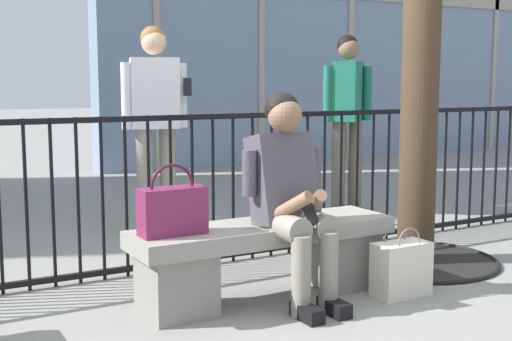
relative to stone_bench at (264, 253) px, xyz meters
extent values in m
plane|color=gray|center=(0.00, 0.00, -0.27)|extent=(60.00, 60.00, 0.00)
cube|color=gray|center=(0.00, 0.00, 0.13)|extent=(1.60, 0.44, 0.10)
cube|color=gray|center=(-0.56, 0.00, -0.10)|extent=(0.36, 0.37, 0.35)
cube|color=gray|center=(0.56, 0.00, -0.10)|extent=(0.36, 0.37, 0.35)
cylinder|color=gray|center=(0.01, -0.18, 0.20)|extent=(0.15, 0.40, 0.15)
cylinder|color=gray|center=(0.01, -0.38, -0.05)|extent=(0.11, 0.11, 0.45)
cube|color=black|center=(0.01, -0.44, -0.23)|extent=(0.09, 0.22, 0.08)
cylinder|color=gray|center=(0.19, -0.18, 0.20)|extent=(0.15, 0.40, 0.15)
cylinder|color=gray|center=(0.19, -0.38, -0.05)|extent=(0.11, 0.11, 0.45)
cube|color=black|center=(0.19, -0.44, -0.23)|extent=(0.09, 0.22, 0.08)
cube|color=#4C4751|center=(0.10, -0.04, 0.44)|extent=(0.36, 0.30, 0.55)
cylinder|color=#4C4751|center=(-0.12, -0.04, 0.49)|extent=(0.08, 0.08, 0.26)
cylinder|color=#8E664C|center=(0.02, -0.26, 0.32)|extent=(0.16, 0.28, 0.20)
cylinder|color=#4C4751|center=(0.32, -0.04, 0.49)|extent=(0.08, 0.08, 0.26)
cylinder|color=#8E664C|center=(0.18, -0.26, 0.32)|extent=(0.16, 0.28, 0.20)
cube|color=black|center=(0.10, -0.32, 0.30)|extent=(0.07, 0.10, 0.13)
sphere|color=#8E664C|center=(0.10, -0.06, 0.81)|extent=(0.20, 0.20, 0.20)
sphere|color=black|center=(0.10, -0.03, 0.84)|extent=(0.20, 0.20, 0.20)
cube|color=#7A234C|center=(-0.58, -0.01, 0.31)|extent=(0.36, 0.15, 0.26)
torus|color=#49152D|center=(-0.58, -0.01, 0.44)|extent=(0.25, 0.02, 0.25)
cube|color=beige|center=(0.73, -0.37, -0.11)|extent=(0.34, 0.18, 0.32)
torus|color=slate|center=(0.73, -0.43, 0.07)|extent=(0.16, 0.01, 0.16)
torus|color=slate|center=(0.73, -0.30, 0.07)|extent=(0.16, 0.01, 0.16)
cylinder|color=gray|center=(-0.07, 1.79, 0.18)|extent=(0.13, 0.13, 0.90)
cube|color=black|center=(-0.07, 1.75, -0.24)|extent=(0.09, 0.22, 0.06)
cylinder|color=gray|center=(0.13, 1.79, 0.18)|extent=(0.13, 0.13, 0.90)
cube|color=black|center=(0.13, 1.75, -0.24)|extent=(0.09, 0.22, 0.06)
cube|color=silver|center=(0.03, 1.79, 0.91)|extent=(0.43, 0.32, 0.56)
cylinder|color=silver|center=(-0.20, 1.79, 0.89)|extent=(0.08, 0.08, 0.52)
cylinder|color=silver|center=(0.27, 1.79, 0.89)|extent=(0.08, 0.08, 0.52)
sphere|color=#DBAD89|center=(0.03, 1.79, 1.31)|extent=(0.20, 0.20, 0.20)
sphere|color=olive|center=(0.03, 1.81, 1.34)|extent=(0.20, 0.20, 0.20)
cube|color=black|center=(0.27, 1.69, 0.96)|extent=(0.07, 0.01, 0.14)
cylinder|color=#6B6051|center=(1.90, 1.85, 0.18)|extent=(0.13, 0.13, 0.90)
cube|color=black|center=(1.90, 1.81, -0.24)|extent=(0.09, 0.22, 0.06)
cylinder|color=#6B6051|center=(2.10, 1.85, 0.18)|extent=(0.13, 0.13, 0.90)
cube|color=black|center=(2.10, 1.81, -0.24)|extent=(0.09, 0.22, 0.06)
cube|color=#1E7259|center=(2.00, 1.85, 0.91)|extent=(0.43, 0.41, 0.56)
cylinder|color=#1E7259|center=(1.77, 1.85, 0.89)|extent=(0.08, 0.08, 0.52)
cylinder|color=#1E7259|center=(2.24, 1.85, 0.89)|extent=(0.08, 0.08, 0.52)
sphere|color=#8E664C|center=(2.00, 1.85, 1.31)|extent=(0.20, 0.20, 0.20)
sphere|color=black|center=(2.00, 1.87, 1.34)|extent=(0.20, 0.20, 0.20)
cylinder|color=black|center=(-1.18, 0.84, 0.26)|extent=(0.02, 0.02, 1.05)
cylinder|color=black|center=(-1.02, 0.84, 0.26)|extent=(0.02, 0.02, 1.05)
cylinder|color=black|center=(-0.86, 0.84, 0.26)|extent=(0.02, 0.02, 1.05)
cylinder|color=black|center=(-0.71, 0.84, 0.26)|extent=(0.02, 0.02, 1.05)
cylinder|color=black|center=(-0.55, 0.84, 0.26)|extent=(0.02, 0.02, 1.05)
cylinder|color=black|center=(-0.39, 0.84, 0.26)|extent=(0.02, 0.02, 1.05)
cylinder|color=black|center=(-0.24, 0.84, 0.26)|extent=(0.02, 0.02, 1.05)
cylinder|color=black|center=(-0.08, 0.84, 0.26)|extent=(0.02, 0.02, 1.05)
cylinder|color=black|center=(0.08, 0.84, 0.26)|extent=(0.02, 0.02, 1.05)
cylinder|color=black|center=(0.24, 0.84, 0.26)|extent=(0.02, 0.02, 1.05)
cylinder|color=black|center=(0.39, 0.84, 0.26)|extent=(0.02, 0.02, 1.05)
cylinder|color=black|center=(0.55, 0.84, 0.26)|extent=(0.02, 0.02, 1.05)
cylinder|color=black|center=(0.71, 0.84, 0.26)|extent=(0.02, 0.02, 1.05)
cylinder|color=black|center=(0.86, 0.84, 0.26)|extent=(0.02, 0.02, 1.05)
cylinder|color=black|center=(1.02, 0.84, 0.26)|extent=(0.02, 0.02, 1.05)
cylinder|color=black|center=(1.18, 0.84, 0.26)|extent=(0.02, 0.02, 1.05)
cylinder|color=black|center=(1.33, 0.84, 0.26)|extent=(0.02, 0.02, 1.05)
cylinder|color=black|center=(1.49, 0.84, 0.26)|extent=(0.02, 0.02, 1.05)
cylinder|color=black|center=(1.65, 0.84, 0.26)|extent=(0.02, 0.02, 1.05)
cylinder|color=black|center=(1.80, 0.84, 0.26)|extent=(0.02, 0.02, 1.05)
cylinder|color=black|center=(1.96, 0.84, 0.26)|extent=(0.02, 0.02, 1.05)
cylinder|color=black|center=(2.12, 0.84, 0.26)|extent=(0.02, 0.02, 1.05)
cylinder|color=black|center=(2.27, 0.84, 0.26)|extent=(0.02, 0.02, 1.05)
cylinder|color=black|center=(2.43, 0.84, 0.26)|extent=(0.02, 0.02, 1.05)
cylinder|color=black|center=(2.59, 0.84, 0.26)|extent=(0.02, 0.02, 1.05)
cylinder|color=black|center=(2.74, 0.84, 0.26)|extent=(0.02, 0.02, 1.05)
cylinder|color=black|center=(2.90, 0.84, 0.26)|extent=(0.02, 0.02, 1.05)
cylinder|color=black|center=(3.06, 0.84, 0.26)|extent=(0.02, 0.02, 1.05)
cube|color=black|center=(0.00, 0.84, -0.22)|extent=(7.36, 0.04, 0.04)
cube|color=black|center=(0.00, 0.84, 0.76)|extent=(7.36, 0.04, 0.04)
cylinder|color=black|center=(1.35, 0.18, -0.27)|extent=(1.14, 1.14, 0.01)
torus|color=black|center=(1.35, 0.18, -0.26)|extent=(1.17, 1.17, 0.03)
cylinder|color=#423021|center=(1.35, 0.18, 1.43)|extent=(0.26, 0.26, 3.40)
camera|label=1|loc=(-1.98, -3.38, 1.00)|focal=47.99mm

